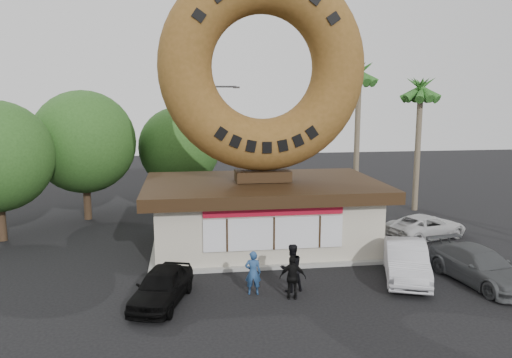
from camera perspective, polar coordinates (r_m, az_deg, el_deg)
The scene contains 15 objects.
ground at distance 19.12m, azimuth 3.63°, elevation -13.08°, with size 90.00×90.00×0.00m, color black.
donut_shop at distance 24.18m, azimuth 0.77°, elevation -3.79°, with size 11.20×7.20×3.80m.
giant_donut at distance 23.58m, azimuth 0.80°, elevation 12.65°, with size 9.64×9.64×2.46m, color brown.
tree_west at distance 30.93m, azimuth -19.07°, elevation 4.02°, with size 6.00×6.00×7.65m.
tree_mid at distance 32.43m, azimuth -8.75°, elevation 3.57°, with size 5.20×5.20×6.63m.
palm_near at distance 33.21m, azimuth 11.70°, elevation 11.21°, with size 2.60×2.60×9.75m.
palm_far at distance 33.18m, azimuth 18.30°, elevation 9.32°, with size 2.60×2.60×8.75m.
street_lamp at distance 33.43m, azimuth -5.06°, elevation 4.61°, with size 2.11×0.20×8.00m.
person_left at distance 18.85m, azimuth -0.35°, elevation -10.66°, with size 0.61×0.40×1.67m, color navy.
person_center at distance 19.16m, azimuth 4.08°, elevation -10.08°, with size 0.89×0.70×1.84m, color black.
person_right at distance 18.49m, azimuth 4.22°, elevation -11.16°, with size 0.96×0.40×1.63m, color black.
car_black at distance 18.44m, azimuth -10.73°, elevation -11.94°, with size 1.53×3.79×1.29m, color black.
car_silver at distance 21.30m, azimuth 16.76°, elevation -8.93°, with size 1.58×4.52×1.49m, color #B1B1B7.
car_grey at distance 21.85m, azimuth 24.19°, elevation -9.06°, with size 1.93×4.74×1.38m, color #4D5052.
car_white at distance 27.48m, azimuth 18.87°, elevation -5.15°, with size 2.04×4.42×1.23m, color silver.
Camera 1 is at (-3.68, -17.25, 7.36)m, focal length 35.00 mm.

